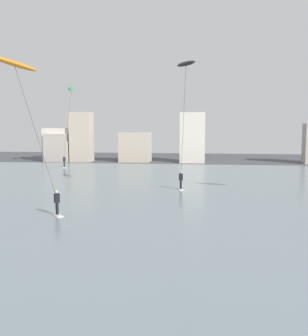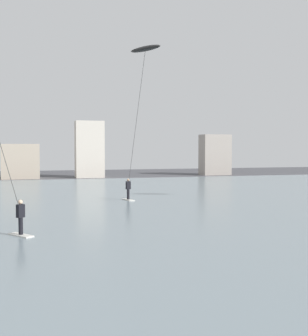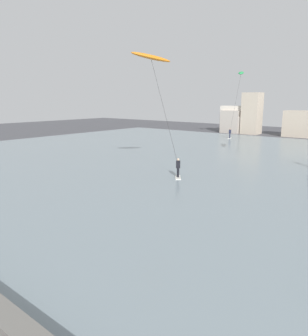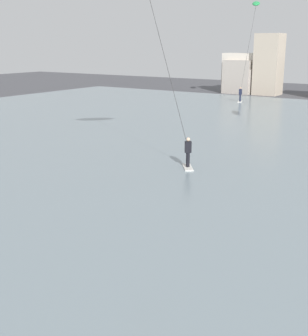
% 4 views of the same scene
% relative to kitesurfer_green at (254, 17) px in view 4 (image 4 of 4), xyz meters
% --- Properties ---
extents(kitesurfer_green, '(1.81, 3.86, 11.10)m').
position_rel_kitesurfer_green_xyz_m(kitesurfer_green, '(0.00, 0.00, 0.00)').
color(kitesurfer_green, silver).
rests_on(kitesurfer_green, water_bay).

